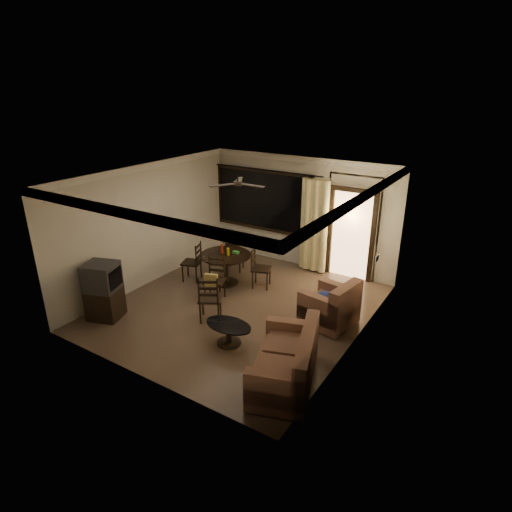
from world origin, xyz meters
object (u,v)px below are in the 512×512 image
Objects in this scene: tv_cabinet at (103,291)px; coffee_table at (229,331)px; dining_chair_west at (192,269)px; armchair at (332,307)px; side_chair at (210,307)px; dining_table at (226,260)px; sofa at (288,364)px; dining_chair_north at (235,260)px; dining_chair_east at (261,275)px; dining_chair_south at (215,287)px.

coffee_table is (2.65, 0.55, -0.32)m from tv_cabinet.
armchair is (3.62, -0.13, 0.09)m from dining_chair_west.
side_chair is at bearing 148.48° from coffee_table.
dining_chair_west is 2.34m from tv_cabinet.
dining_chair_west is at bearing 62.12° from tv_cabinet.
dining_table is at bearing 46.81° from tv_cabinet.
side_chair reaches higher than sofa.
dining_table is 0.84m from dining_chair_north.
dining_chair_east is 0.92× the size of armchair.
dining_table is 1.18× the size of side_chair.
dining_chair_south is (0.29, -0.81, -0.27)m from dining_table.
dining_table is at bearing 90.12° from dining_chair_north.
dining_table is 1.73m from side_chair.
coffee_table is at bearing -52.91° from dining_table.
dining_chair_south and dining_chair_north have the same top height.
dining_chair_east is 1.15m from dining_chair_north.
dining_chair_west is 2.91m from coffee_table.
tv_cabinet is at bearing -27.73° from dining_chair_west.
coffee_table is (1.25, -1.22, -0.04)m from dining_chair_south.
dining_chair_north is at bearing 133.24° from dining_chair_west.
sofa is 2.41m from side_chair.
armchair is 1.04× the size of side_chair.
dining_chair_north is at bearing 117.04° from sofa.
sofa is (2.97, -2.43, -0.23)m from dining_table.
dining_chair_north is 3.30m from coffee_table.
tv_cabinet is at bearing -148.05° from dining_chair_south.
armchair is at bearing 68.32° from dining_chair_west.
tv_cabinet is (-0.33, -2.29, 0.31)m from dining_chair_west.
tv_cabinet is 4.09m from sofa.
dining_chair_north is at bearing 55.84° from tv_cabinet.
tv_cabinet reaches higher than coffee_table.
dining_chair_south reaches higher than armchair.
dining_table is 0.89m from dining_chair_east.
dining_chair_south is at bearing 90.00° from dining_chair_north.
dining_chair_south is 0.92× the size of armchair.
armchair is at bearing 139.98° from dining_chair_north.
dining_chair_west and dining_chair_east have the same top height.
dining_table is 0.63× the size of sofa.
side_chair reaches higher than dining_chair_north.
side_chair is (0.45, -0.73, -0.01)m from dining_chair_south.
dining_chair_south is 2.27m from tv_cabinet.
tv_cabinet is (-1.11, -2.58, 0.01)m from dining_table.
dining_chair_west is 1.00× the size of dining_chair_east.
dining_table reaches higher than coffee_table.
dining_chair_east is 3.48m from sofa.
dining_chair_north is 4.53m from sofa.
dining_chair_east is (0.79, 0.28, -0.30)m from dining_table.
tv_cabinet reaches higher than dining_chair_west.
armchair is at bearing 177.43° from side_chair.
coffee_table is at bearing 103.38° from dining_chair_north.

